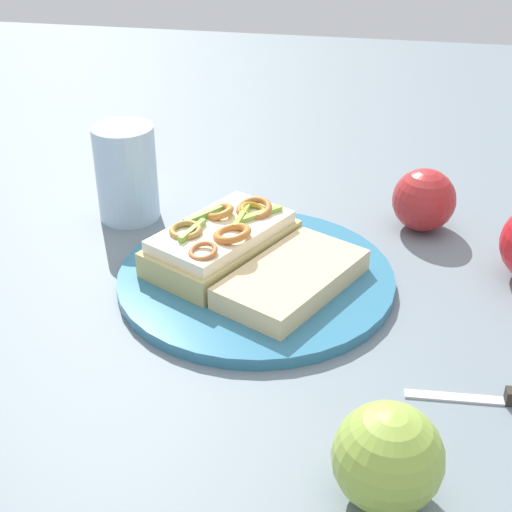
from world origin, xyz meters
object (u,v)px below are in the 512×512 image
object	(u,v)px
bread_slice_side	(292,279)
apple_2	(388,458)
apple_1	(424,200)
plate	(256,278)
sandwich	(222,241)
knife	(511,398)
drinking_glass	(126,173)

from	to	relation	value
bread_slice_side	apple_2	xyz separation A→B (m)	(-0.23, -0.10, 0.01)
apple_1	plate	bearing A→B (deg)	132.38
plate	bread_slice_side	distance (m)	0.05
apple_1	apple_2	size ratio (longest dim) A/B	0.94
sandwich	bread_slice_side	distance (m)	0.09
sandwich	apple_2	bearing A→B (deg)	-119.72
plate	knife	size ratio (longest dim) A/B	2.16
apple_2	drinking_glass	distance (m)	0.48
drinking_glass	sandwich	bearing A→B (deg)	-125.96
apple_1	apple_2	world-z (taller)	apple_2
apple_1	knife	size ratio (longest dim) A/B	0.56
sandwich	apple_1	world-z (taller)	apple_1
bread_slice_side	apple_2	distance (m)	0.25
apple_2	drinking_glass	world-z (taller)	drinking_glass
bread_slice_side	drinking_glass	xyz separation A→B (m)	(0.14, 0.21, 0.03)
plate	drinking_glass	world-z (taller)	drinking_glass
plate	knife	distance (m)	0.27
apple_1	drinking_glass	xyz separation A→B (m)	(-0.03, 0.34, 0.02)
plate	apple_1	world-z (taller)	apple_1
apple_2	knife	xyz separation A→B (m)	(0.12, -0.10, -0.03)
sandwich	drinking_glass	xyz separation A→B (m)	(0.10, 0.13, 0.02)
sandwich	bread_slice_side	world-z (taller)	sandwich
plate	drinking_glass	bearing A→B (deg)	55.58
plate	drinking_glass	distance (m)	0.22
drinking_glass	knife	world-z (taller)	drinking_glass
plate	knife	xyz separation A→B (m)	(-0.14, -0.23, -0.00)
knife	sandwich	bearing A→B (deg)	-33.72
bread_slice_side	apple_2	size ratio (longest dim) A/B	2.01
plate	sandwich	distance (m)	0.05
bread_slice_side	apple_1	bearing A→B (deg)	-9.20
sandwich	bread_slice_side	xyz separation A→B (m)	(-0.04, -0.08, -0.01)
bread_slice_side	knife	bearing A→B (deg)	-94.05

